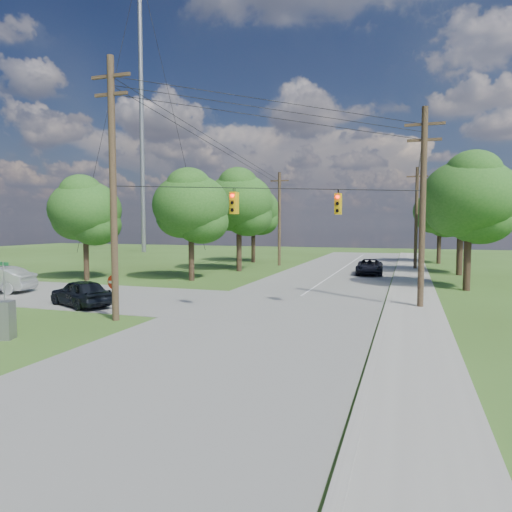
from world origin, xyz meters
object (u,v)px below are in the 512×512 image
(pole_sw, at_px, (113,185))
(pole_ne, at_px, (423,205))
(car_main_north, at_px, (370,267))
(car_cross_dark, at_px, (81,293))
(control_cabinet, at_px, (2,320))
(do_not_enter_sign, at_px, (112,286))
(pole_north_e, at_px, (416,217))
(pole_north_w, at_px, (279,218))

(pole_sw, bearing_deg, pole_ne, 29.38)
(pole_sw, relative_size, car_main_north, 2.47)
(car_cross_dark, bearing_deg, control_cabinet, 39.17)
(pole_ne, relative_size, control_cabinet, 7.04)
(car_main_north, height_order, control_cabinet, control_cabinet)
(car_main_north, xyz_separation_m, do_not_enter_sign, (-10.21, -22.73, 0.79))
(pole_sw, height_order, car_main_north, pole_sw)
(pole_north_e, height_order, do_not_enter_sign, pole_north_e)
(pole_north_e, distance_m, pole_north_w, 13.90)
(pole_ne, bearing_deg, pole_north_e, 90.00)
(pole_sw, distance_m, pole_north_w, 29.62)
(pole_ne, bearing_deg, car_cross_dark, -163.23)
(pole_north_w, distance_m, car_cross_dark, 27.82)
(pole_north_w, xyz_separation_m, car_main_north, (10.02, -6.28, -4.43))
(pole_sw, bearing_deg, do_not_enter_sign, 134.64)
(car_cross_dark, bearing_deg, pole_north_w, -163.85)
(car_cross_dark, height_order, control_cabinet, car_cross_dark)
(do_not_enter_sign, bearing_deg, car_main_north, 81.52)
(pole_ne, height_order, do_not_enter_sign, pole_ne)
(pole_sw, distance_m, do_not_enter_sign, 4.81)
(pole_sw, distance_m, control_cabinet, 7.32)
(pole_sw, xyz_separation_m, car_main_north, (9.62, 23.32, -5.52))
(pole_north_e, relative_size, pole_north_w, 1.00)
(pole_sw, bearing_deg, pole_north_e, 65.48)
(do_not_enter_sign, bearing_deg, control_cabinet, -90.30)
(pole_ne, bearing_deg, do_not_enter_sign, -153.57)
(control_cabinet, bearing_deg, pole_ne, 17.69)
(pole_sw, relative_size, pole_ne, 1.14)
(pole_sw, bearing_deg, car_main_north, 67.58)
(pole_north_e, xyz_separation_m, do_not_enter_sign, (-14.09, -29.00, -3.63))
(car_cross_dark, bearing_deg, pole_ne, 130.28)
(control_cabinet, bearing_deg, car_main_north, 47.20)
(pole_north_e, bearing_deg, car_cross_dark, -122.59)
(pole_ne, relative_size, car_cross_dark, 2.44)
(car_cross_dark, xyz_separation_m, do_not_enter_sign, (3.33, -1.75, 0.73))
(pole_ne, xyz_separation_m, car_cross_dark, (-17.42, -5.25, -4.70))
(pole_sw, height_order, do_not_enter_sign, pole_sw)
(pole_north_e, distance_m, control_cabinet, 37.63)
(car_cross_dark, height_order, car_main_north, car_cross_dark)
(do_not_enter_sign, bearing_deg, pole_north_e, 79.81)
(pole_sw, height_order, pole_north_w, pole_sw)
(car_cross_dark, xyz_separation_m, control_cabinet, (1.89, -6.75, -0.02))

